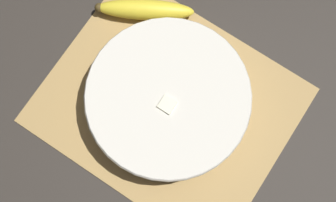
{
  "coord_description": "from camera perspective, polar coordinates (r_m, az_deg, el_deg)",
  "views": [
    {
      "loc": [
        -0.1,
        0.15,
        0.83
      ],
      "look_at": [
        0.0,
        0.0,
        0.03
      ],
      "focal_mm": 50.0,
      "sensor_mm": 36.0,
      "label": 1
    }
  ],
  "objects": [
    {
      "name": "bamboo_mat_center",
      "position": [
        0.84,
        -0.0,
        -0.45
      ],
      "size": [
        0.43,
        0.35,
        0.01
      ],
      "color": "#A8844C",
      "rests_on": "ground_plane"
    },
    {
      "name": "ground_plane",
      "position": [
        0.85,
        -0.0,
        -0.49
      ],
      "size": [
        6.0,
        6.0,
        0.0
      ],
      "primitive_type": "plane",
      "color": "#2D2823"
    },
    {
      "name": "fruit_salad_bowl",
      "position": [
        0.8,
        -0.04,
        0.13
      ],
      "size": [
        0.28,
        0.28,
        0.07
      ],
      "color": "silver",
      "rests_on": "bamboo_mat_center"
    },
    {
      "name": "whole_banana",
      "position": [
        0.88,
        -2.88,
        11.05
      ],
      "size": [
        0.17,
        0.12,
        0.04
      ],
      "color": "yellow",
      "rests_on": "bamboo_mat_center"
    }
  ]
}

